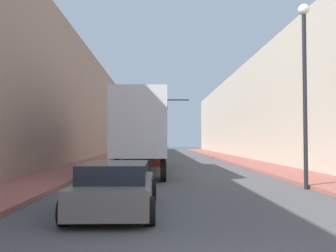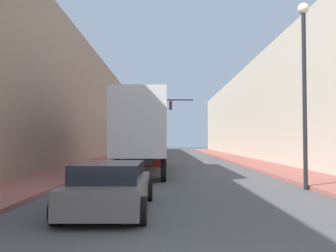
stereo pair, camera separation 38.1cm
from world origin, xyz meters
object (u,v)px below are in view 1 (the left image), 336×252
(semi_truck, at_px, (143,132))
(traffic_signal_gantry, at_px, (137,116))
(street_lamp, at_px, (305,71))
(sedan_car, at_px, (116,187))

(semi_truck, xyz_separation_m, traffic_signal_gantry, (-1.12, 13.63, 1.87))
(semi_truck, relative_size, traffic_signal_gantry, 2.00)
(semi_truck, distance_m, traffic_signal_gantry, 13.81)
(semi_truck, distance_m, street_lamp, 10.73)
(sedan_car, relative_size, traffic_signal_gantry, 0.70)
(street_lamp, bearing_deg, traffic_signal_gantry, 109.36)
(sedan_car, xyz_separation_m, traffic_signal_gantry, (-0.88, 26.07, 3.62))
(traffic_signal_gantry, distance_m, street_lamp, 23.16)
(sedan_car, xyz_separation_m, street_lamp, (6.79, 4.22, 3.95))
(sedan_car, bearing_deg, street_lamp, 31.87)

